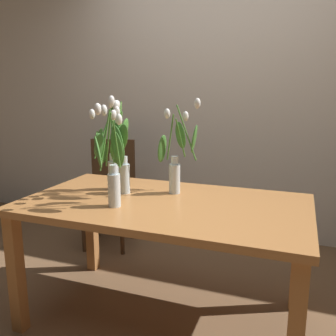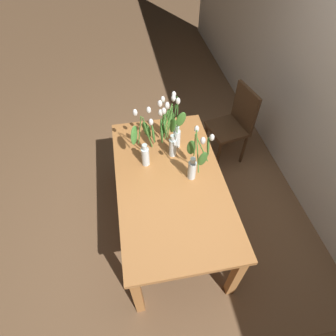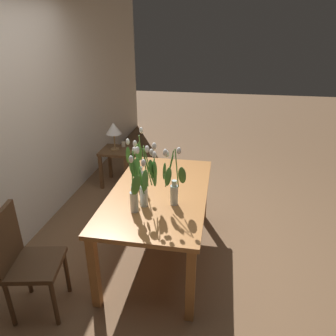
{
  "view_description": "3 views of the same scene",
  "coord_description": "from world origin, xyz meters",
  "px_view_note": "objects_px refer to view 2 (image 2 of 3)",
  "views": [
    {
      "loc": [
        0.69,
        -1.81,
        1.35
      ],
      "look_at": [
        0.05,
        -0.07,
        0.95
      ],
      "focal_mm": 38.21,
      "sensor_mm": 36.0,
      "label": 1
    },
    {
      "loc": [
        1.4,
        -0.28,
        2.55
      ],
      "look_at": [
        0.09,
        -0.04,
        1.01
      ],
      "focal_mm": 29.43,
      "sensor_mm": 36.0,
      "label": 2
    },
    {
      "loc": [
        -2.55,
        -0.54,
        2.14
      ],
      "look_at": [
        0.03,
        -0.08,
        0.97
      ],
      "focal_mm": 33.32,
      "sensor_mm": 36.0,
      "label": 3
    }
  ],
  "objects_px": {
    "tulip_vase_2": "(168,136)",
    "tulip_vase_3": "(196,161)",
    "dining_table": "(170,186)",
    "tulip_vase_0": "(145,145)",
    "dining_chair": "(234,122)",
    "tulip_vase_1": "(174,127)"
  },
  "relations": [
    {
      "from": "dining_table",
      "to": "tulip_vase_3",
      "type": "distance_m",
      "value": 0.36
    },
    {
      "from": "tulip_vase_3",
      "to": "dining_chair",
      "type": "height_order",
      "value": "tulip_vase_3"
    },
    {
      "from": "tulip_vase_2",
      "to": "tulip_vase_3",
      "type": "height_order",
      "value": "tulip_vase_2"
    },
    {
      "from": "tulip_vase_2",
      "to": "tulip_vase_3",
      "type": "bearing_deg",
      "value": 30.09
    },
    {
      "from": "tulip_vase_0",
      "to": "tulip_vase_2",
      "type": "bearing_deg",
      "value": 101.76
    },
    {
      "from": "dining_chair",
      "to": "tulip_vase_1",
      "type": "bearing_deg",
      "value": -59.64
    },
    {
      "from": "tulip_vase_1",
      "to": "tulip_vase_2",
      "type": "relative_size",
      "value": 0.97
    },
    {
      "from": "dining_table",
      "to": "dining_chair",
      "type": "xyz_separation_m",
      "value": [
        -0.86,
        0.91,
        -0.12
      ]
    },
    {
      "from": "dining_table",
      "to": "tulip_vase_0",
      "type": "height_order",
      "value": "tulip_vase_0"
    },
    {
      "from": "dining_table",
      "to": "tulip_vase_1",
      "type": "bearing_deg",
      "value": 164.4
    },
    {
      "from": "tulip_vase_2",
      "to": "dining_chair",
      "type": "distance_m",
      "value": 1.14
    },
    {
      "from": "tulip_vase_2",
      "to": "dining_table",
      "type": "bearing_deg",
      "value": -6.83
    },
    {
      "from": "dining_table",
      "to": "tulip_vase_1",
      "type": "height_order",
      "value": "tulip_vase_1"
    },
    {
      "from": "tulip_vase_0",
      "to": "tulip_vase_1",
      "type": "bearing_deg",
      "value": 118.78
    },
    {
      "from": "tulip_vase_3",
      "to": "dining_chair",
      "type": "bearing_deg",
      "value": 140.92
    },
    {
      "from": "dining_table",
      "to": "dining_chair",
      "type": "bearing_deg",
      "value": 133.53
    },
    {
      "from": "tulip_vase_1",
      "to": "tulip_vase_2",
      "type": "xyz_separation_m",
      "value": [
        0.11,
        -0.08,
        0.0
      ]
    },
    {
      "from": "tulip_vase_0",
      "to": "tulip_vase_2",
      "type": "distance_m",
      "value": 0.21
    },
    {
      "from": "dining_chair",
      "to": "tulip_vase_2",
      "type": "bearing_deg",
      "value": -56.5
    },
    {
      "from": "tulip_vase_0",
      "to": "tulip_vase_1",
      "type": "relative_size",
      "value": 0.96
    },
    {
      "from": "tulip_vase_2",
      "to": "tulip_vase_0",
      "type": "bearing_deg",
      "value": -78.24
    },
    {
      "from": "dining_table",
      "to": "dining_chair",
      "type": "height_order",
      "value": "dining_chair"
    }
  ]
}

